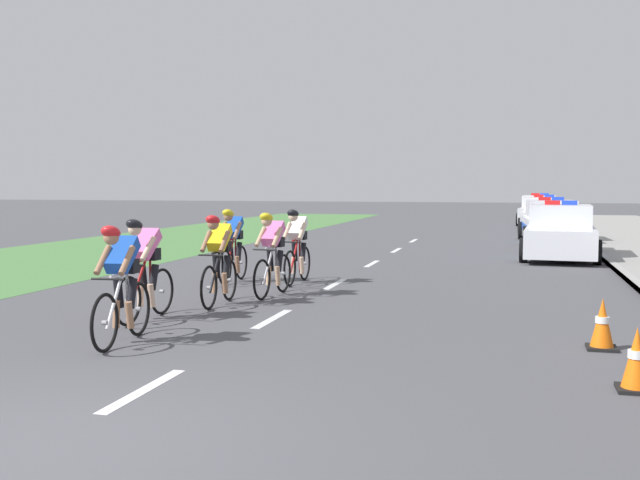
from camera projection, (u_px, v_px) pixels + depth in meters
name	position (u px, v px, depth m)	size (l,w,h in m)	color
ground_plane	(39.00, 448.00, 5.66)	(160.00, 160.00, 0.00)	#4C4C51
kerb_edge	(615.00, 266.00, 17.65)	(0.16, 60.00, 0.13)	#9E9E99
grass_verge	(79.00, 254.00, 21.38)	(7.00, 60.00, 0.01)	#4C7F42
lane_markings_centre	(335.00, 284.00, 14.96)	(0.14, 25.60, 0.01)	white
cyclist_lead	(121.00, 283.00, 9.30)	(0.45, 1.72, 1.56)	black
cyclist_second	(144.00, 268.00, 10.94)	(0.42, 1.72, 1.56)	black
cyclist_third	(219.00, 259.00, 12.31)	(0.43, 1.72, 1.56)	black
cyclist_fourth	(272.00, 253.00, 13.30)	(0.44, 1.72, 1.56)	black
cyclist_fifth	(233.00, 245.00, 15.18)	(0.42, 1.72, 1.56)	black
cyclist_sixth	(297.00, 245.00, 15.03)	(0.42, 1.72, 1.56)	black
police_car_nearest	(560.00, 234.00, 20.08)	(2.18, 4.49, 1.59)	silver
police_car_second	(550.00, 223.00, 25.68)	(2.18, 4.49, 1.59)	silver
police_car_third	(544.00, 216.00, 31.67)	(2.17, 4.49, 1.59)	white
police_car_furthest	(540.00, 211.00, 36.82)	(2.31, 4.55, 1.59)	silver
traffic_cone_near	(637.00, 360.00, 7.19)	(0.36, 0.36, 0.64)	black
traffic_cone_far	(602.00, 324.00, 9.02)	(0.36, 0.36, 0.64)	black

